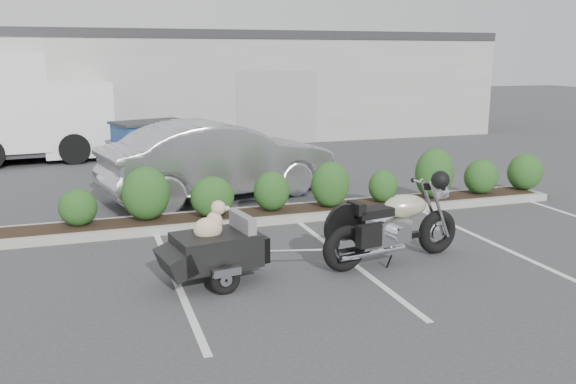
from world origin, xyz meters
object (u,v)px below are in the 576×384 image
object	(u,v)px
motorcycle	(394,226)
dumpster	(153,145)
sedan	(220,159)
pet_trailer	(215,248)

from	to	relation	value
motorcycle	dumpster	bearing A→B (deg)	95.93
motorcycle	sedan	distance (m)	5.46
sedan	motorcycle	bearing A→B (deg)	-176.25
dumpster	sedan	bearing A→B (deg)	-94.32
dumpster	motorcycle	bearing A→B (deg)	-92.96
pet_trailer	motorcycle	bearing A→B (deg)	-10.19
motorcycle	sedan	xyz separation A→B (m)	(-1.57, 5.22, 0.29)
motorcycle	pet_trailer	world-z (taller)	motorcycle
sedan	dumpster	size ratio (longest dim) A/B	2.21
pet_trailer	sedan	world-z (taller)	sedan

